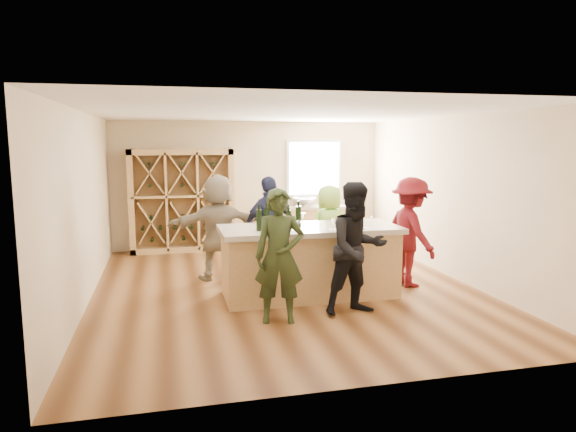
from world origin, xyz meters
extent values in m
cube|color=brown|center=(0.00, 0.00, -0.05)|extent=(6.00, 7.00, 0.10)
cube|color=white|center=(0.00, 0.00, 2.85)|extent=(6.00, 7.00, 0.10)
cube|color=beige|center=(0.00, 3.55, 1.40)|extent=(6.00, 0.10, 2.80)
cube|color=beige|center=(0.00, -3.55, 1.40)|extent=(6.00, 0.10, 2.80)
cube|color=beige|center=(-3.05, 0.00, 1.40)|extent=(0.10, 7.00, 2.80)
cube|color=beige|center=(3.05, 0.00, 1.40)|extent=(0.10, 7.00, 2.80)
cube|color=white|center=(1.50, 3.47, 1.75)|extent=(1.30, 0.06, 1.30)
cube|color=white|center=(1.50, 3.44, 1.75)|extent=(1.18, 0.01, 1.18)
cube|color=tan|center=(-1.50, 3.27, 1.10)|extent=(2.20, 0.45, 2.20)
cube|color=tan|center=(1.40, 3.20, 0.43)|extent=(1.60, 0.58, 0.86)
cube|color=#B8AA97|center=(1.40, 3.20, 0.89)|extent=(1.70, 0.62, 0.06)
imported|color=silver|center=(1.20, 3.20, 1.01)|extent=(0.54, 0.54, 0.19)
cylinder|color=silver|center=(1.20, 3.38, 1.07)|extent=(0.02, 0.02, 0.30)
cube|color=tan|center=(0.27, -0.50, 0.50)|extent=(2.60, 1.00, 1.00)
cube|color=#B8AA97|center=(0.27, -0.50, 1.04)|extent=(2.72, 1.12, 0.08)
cylinder|color=black|center=(-0.54, -0.68, 1.23)|extent=(0.09, 0.09, 0.31)
cylinder|color=black|center=(-0.43, -0.70, 1.24)|extent=(0.09, 0.09, 0.32)
cylinder|color=black|center=(-0.24, -0.57, 1.22)|extent=(0.08, 0.08, 0.29)
cylinder|color=black|center=(-0.12, -0.75, 1.23)|extent=(0.10, 0.10, 0.30)
cylinder|color=black|center=(0.06, -0.61, 1.25)|extent=(0.09, 0.09, 0.33)
cone|color=white|center=(-0.03, -0.97, 1.16)|extent=(0.08, 0.08, 0.17)
cone|color=white|center=(0.49, -0.95, 1.17)|extent=(0.08, 0.08, 0.19)
cone|color=white|center=(0.96, -0.91, 1.16)|extent=(0.07, 0.07, 0.17)
cone|color=white|center=(0.69, -0.67, 1.18)|extent=(0.08, 0.08, 0.19)
cone|color=white|center=(1.17, -0.74, 1.16)|extent=(0.07, 0.07, 0.16)
cube|color=white|center=(-0.10, -0.91, 1.08)|extent=(0.25, 0.34, 0.00)
cube|color=white|center=(0.56, -0.86, 1.08)|extent=(0.23, 0.30, 0.00)
cube|color=white|center=(1.13, -0.86, 1.08)|extent=(0.25, 0.32, 0.00)
imported|color=#263319|center=(-0.43, -1.52, 0.88)|extent=(0.72, 0.58, 1.77)
imported|color=black|center=(0.68, -1.44, 0.91)|extent=(0.95, 0.62, 1.82)
imported|color=#590F14|center=(2.03, -0.33, 0.89)|extent=(0.66, 1.21, 1.79)
imported|color=#191E38|center=(-0.09, 0.72, 0.89)|extent=(1.14, 0.80, 1.77)
imported|color=#8CC64C|center=(0.99, 0.74, 0.80)|extent=(0.86, 0.65, 1.60)
imported|color=gray|center=(-0.98, 0.85, 0.91)|extent=(1.74, 0.77, 1.82)
cone|color=white|center=(0.22, -0.30, 1.17)|extent=(0.07, 0.07, 0.18)
camera|label=1|loc=(-1.84, -7.88, 2.36)|focal=32.00mm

